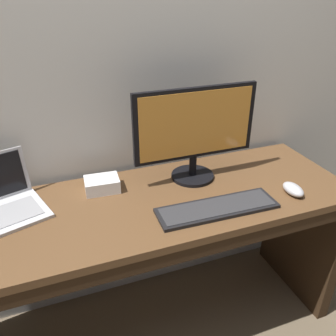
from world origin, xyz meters
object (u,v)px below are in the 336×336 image
at_px(computer_mouse, 293,189).
at_px(external_drive_box, 102,184).
at_px(wired_keyboard, 217,208).
at_px(external_monitor, 195,131).

distance_m(computer_mouse, external_drive_box, 0.82).
relative_size(wired_keyboard, computer_mouse, 4.39).
bearing_deg(external_drive_box, external_monitor, -5.95).
bearing_deg(wired_keyboard, external_monitor, 86.93).
xyz_separation_m(external_monitor, computer_mouse, (0.34, -0.27, -0.21)).
height_order(computer_mouse, external_drive_box, external_drive_box).
xyz_separation_m(wired_keyboard, computer_mouse, (0.36, -0.01, 0.01)).
relative_size(external_monitor, computer_mouse, 4.91).
bearing_deg(wired_keyboard, computer_mouse, -1.06).
bearing_deg(computer_mouse, external_drive_box, 157.29).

